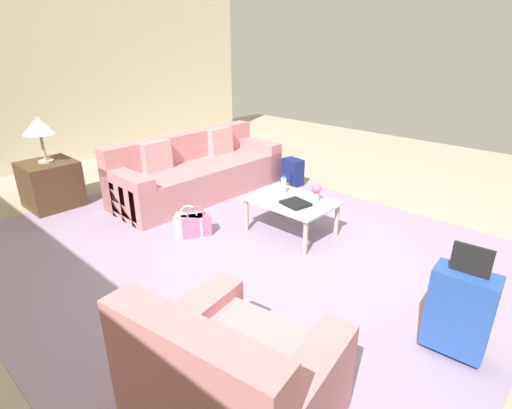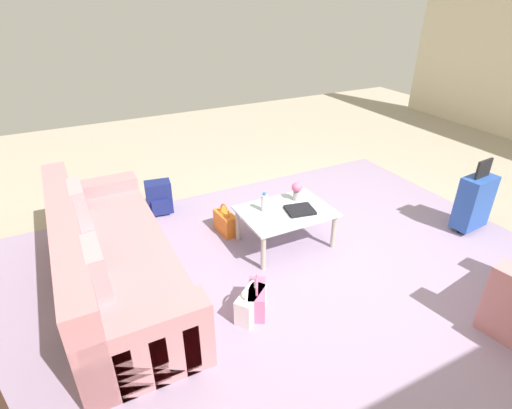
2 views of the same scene
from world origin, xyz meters
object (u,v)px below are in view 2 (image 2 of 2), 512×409
object	(u,v)px
handbag_pink	(257,299)
water_bottle	(264,202)
suitcase_blue	(474,201)
backpack_navy	(159,198)
handbag_orange	(225,222)
couch	(106,262)
coffee_table	(286,215)
handbag_white	(250,304)
flower_vase	(297,190)
coffee_table_book	(300,210)

from	to	relation	value
handbag_pink	water_bottle	bearing A→B (deg)	-121.49
suitcase_blue	backpack_navy	xyz separation A→B (m)	(3.00, -1.99, -0.16)
backpack_navy	suitcase_blue	bearing A→B (deg)	146.46
handbag_orange	water_bottle	bearing A→B (deg)	124.60
suitcase_blue	handbag_pink	xyz separation A→B (m)	(2.73, 0.07, -0.23)
couch	handbag_pink	xyz separation A→B (m)	(-1.06, 0.87, -0.16)
backpack_navy	coffee_table	bearing A→B (deg)	127.83
couch	suitcase_blue	size ratio (longest dim) A/B	2.92
coffee_table	suitcase_blue	world-z (taller)	suitcase_blue
couch	handbag_pink	bearing A→B (deg)	140.56
handbag_white	backpack_navy	bearing A→B (deg)	-84.73
flower_vase	couch	bearing A→B (deg)	1.42
handbag_pink	coffee_table_book	bearing A→B (deg)	-141.01
coffee_table	handbag_white	bearing A→B (deg)	44.72
handbag_orange	handbag_pink	bearing A→B (deg)	78.44
handbag_pink	backpack_navy	size ratio (longest dim) A/B	0.89
coffee_table_book	flower_vase	xyz separation A→B (m)	(-0.10, -0.23, 0.11)
suitcase_blue	water_bottle	bearing A→B (deg)	-19.98
couch	water_bottle	size ratio (longest dim) A/B	12.17
flower_vase	handbag_orange	xyz separation A→B (m)	(0.69, -0.35, -0.40)
suitcase_blue	handbag_orange	size ratio (longest dim) A/B	2.37
couch	flower_vase	size ratio (longest dim) A/B	12.11
suitcase_blue	handbag_white	distance (m)	2.82
suitcase_blue	handbag_orange	world-z (taller)	suitcase_blue
suitcase_blue	handbag_pink	world-z (taller)	suitcase_blue
coffee_table	handbag_pink	world-z (taller)	coffee_table
coffee_table_book	flower_vase	bearing A→B (deg)	-102.39
coffee_table	suitcase_blue	distance (m)	2.12
backpack_navy	handbag_orange	bearing A→B (deg)	123.65
coffee_table	flower_vase	xyz separation A→B (m)	(-0.22, -0.15, 0.18)
flower_vase	coffee_table_book	bearing A→B (deg)	66.50
water_bottle	handbag_pink	distance (m)	1.09
flower_vase	handbag_pink	bearing A→B (deg)	44.00
suitcase_blue	handbag_white	size ratio (longest dim) A/B	2.37
coffee_table_book	backpack_navy	bearing A→B (deg)	-39.59
couch	water_bottle	xyz separation A→B (m)	(-1.59, -0.00, 0.21)
handbag_orange	suitcase_blue	bearing A→B (deg)	154.18
suitcase_blue	handbag_orange	xyz separation A→B (m)	(2.47, -1.20, -0.23)
couch	handbag_white	xyz separation A→B (m)	(-0.98, 0.90, -0.16)
couch	suitcase_blue	world-z (taller)	suitcase_blue
suitcase_blue	couch	bearing A→B (deg)	-11.91
coffee_table_book	suitcase_blue	distance (m)	1.98
coffee_table	water_bottle	bearing A→B (deg)	-26.57
coffee_table_book	couch	bearing A→B (deg)	5.72
backpack_navy	water_bottle	bearing A→B (deg)	123.97
water_bottle	handbag_white	distance (m)	1.15
suitcase_blue	handbag_orange	distance (m)	2.76
couch	handbag_white	distance (m)	1.34
couch	backpack_navy	world-z (taller)	couch
suitcase_blue	coffee_table	bearing A→B (deg)	-19.29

